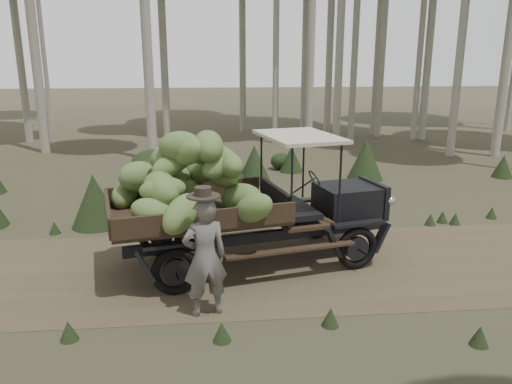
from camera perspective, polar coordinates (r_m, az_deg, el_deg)
ground at (r=9.79m, az=3.17°, el=-8.51°), size 120.00×120.00×0.00m
dirt_track at (r=9.79m, az=3.17°, el=-8.49°), size 70.00×4.00×0.01m
banana_truck at (r=9.24m, az=-4.10°, el=0.38°), size 5.70×3.33×2.74m
farmer at (r=7.74m, az=-5.86°, el=-7.28°), size 0.79×0.62×2.07m
undergrowth at (r=9.81m, az=2.37°, el=-5.00°), size 21.36×22.71×1.33m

